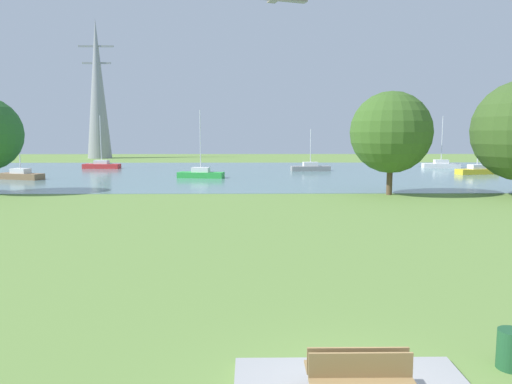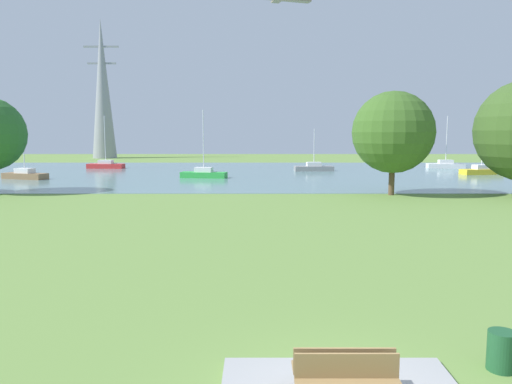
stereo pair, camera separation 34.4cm
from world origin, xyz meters
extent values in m
plane|color=olive|center=(0.00, 22.00, 0.00)|extent=(160.00, 160.00, 0.00)
cube|color=#A48F83|center=(-0.60, 0.32, 0.30)|extent=(0.24, 0.44, 0.40)
cube|color=#A48F83|center=(0.60, 0.32, 0.30)|extent=(0.24, 0.44, 0.40)
cube|color=olive|center=(0.00, 0.32, 0.53)|extent=(1.80, 0.48, 0.05)
cube|color=olive|center=(0.00, 0.11, 0.77)|extent=(1.80, 0.05, 0.44)
cube|color=olive|center=(0.00, -0.11, 0.77)|extent=(1.80, 0.05, 0.44)
cylinder|color=#1E512D|center=(3.37, 1.27, 0.40)|extent=(0.56, 0.56, 0.80)
cube|color=slate|center=(0.00, 50.00, 0.01)|extent=(140.00, 40.00, 0.02)
cube|color=yellow|center=(24.10, 47.85, 0.32)|extent=(5.02, 2.58, 0.60)
cube|color=white|center=(24.10, 47.85, 0.87)|extent=(2.01, 1.49, 0.50)
cylinder|color=silver|center=(24.10, 47.85, 3.84)|extent=(0.10, 0.10, 6.44)
cube|color=green|center=(-7.05, 43.60, 0.32)|extent=(4.98, 2.29, 0.60)
cube|color=white|center=(-7.05, 43.60, 0.87)|extent=(1.96, 1.39, 0.50)
cylinder|color=silver|center=(-7.05, 43.60, 3.85)|extent=(0.10, 0.10, 6.47)
cube|color=white|center=(23.88, 57.94, 0.32)|extent=(4.90, 1.87, 0.60)
cube|color=white|center=(23.88, 57.94, 0.87)|extent=(1.88, 1.24, 0.50)
cylinder|color=silver|center=(23.88, 57.94, 3.78)|extent=(0.10, 0.10, 6.33)
cube|color=gray|center=(5.62, 52.85, 0.32)|extent=(4.89, 1.83, 0.60)
cube|color=white|center=(5.62, 52.85, 0.87)|extent=(1.87, 1.22, 0.50)
cylinder|color=silver|center=(5.62, 52.85, 2.92)|extent=(0.10, 0.10, 4.60)
cube|color=red|center=(-21.57, 57.46, 0.32)|extent=(4.89, 1.81, 0.60)
cube|color=white|center=(-21.57, 57.46, 0.87)|extent=(1.87, 1.22, 0.50)
cylinder|color=silver|center=(-21.57, 57.46, 3.79)|extent=(0.10, 0.10, 6.34)
cube|color=brown|center=(-25.27, 42.28, 0.32)|extent=(5.03, 2.99, 0.60)
cube|color=white|center=(-25.27, 42.28, 0.87)|extent=(2.06, 1.63, 0.50)
cylinder|color=silver|center=(-25.27, 42.28, 3.44)|extent=(0.10, 0.10, 5.63)
cylinder|color=brown|center=(8.80, 29.33, 1.30)|extent=(0.44, 0.44, 2.61)
sphere|color=#3B6224|center=(8.80, 29.33, 4.77)|extent=(6.18, 6.18, 6.18)
cone|color=gray|center=(-29.92, 84.56, 12.74)|extent=(4.40, 4.40, 25.48)
cube|color=gray|center=(-29.92, 84.56, 20.39)|extent=(6.40, 0.30, 0.30)
cube|color=gray|center=(-29.92, 84.56, 17.39)|extent=(5.20, 0.30, 0.30)
camera|label=1|loc=(-1.90, -8.14, 4.74)|focal=34.63mm
camera|label=2|loc=(-1.56, -8.14, 4.74)|focal=34.63mm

